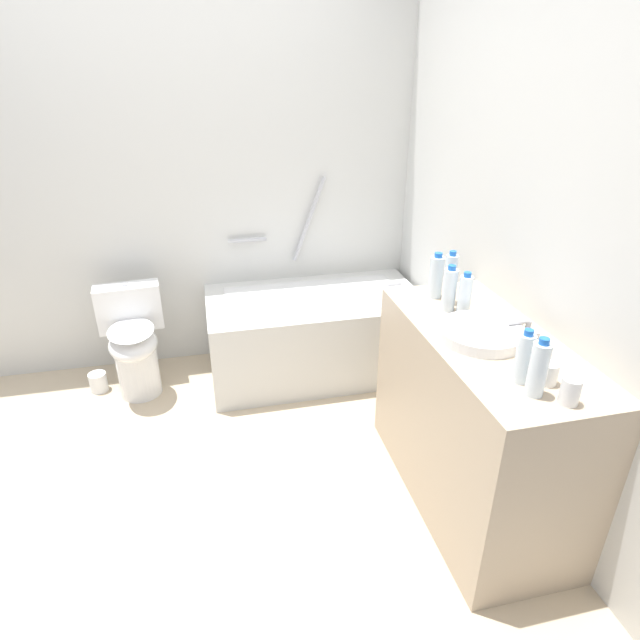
% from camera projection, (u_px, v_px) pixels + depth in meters
% --- Properties ---
extents(ground_plane, '(4.08, 4.08, 0.00)m').
position_uv_depth(ground_plane, '(200.00, 489.00, 2.61)').
color(ground_plane, '#C1AD8E').
extents(wall_back_tiled, '(3.48, 0.10, 2.40)m').
position_uv_depth(wall_back_tiled, '(176.00, 188.00, 3.32)').
color(wall_back_tiled, silver).
rests_on(wall_back_tiled, ground_plane).
extents(wall_right_mirror, '(0.10, 3.15, 2.40)m').
position_uv_depth(wall_right_mirror, '(526.00, 236.00, 2.40)').
color(wall_right_mirror, silver).
rests_on(wall_right_mirror, ground_plane).
extents(bathtub, '(1.40, 0.75, 1.25)m').
position_uv_depth(bathtub, '(315.00, 331.00, 3.51)').
color(bathtub, silver).
rests_on(bathtub, ground_plane).
extents(toilet, '(0.41, 0.53, 0.69)m').
position_uv_depth(toilet, '(134.00, 342.00, 3.25)').
color(toilet, white).
rests_on(toilet, ground_plane).
extents(vanity_counter, '(0.53, 1.19, 0.88)m').
position_uv_depth(vanity_counter, '(475.00, 420.00, 2.40)').
color(vanity_counter, tan).
rests_on(vanity_counter, ground_plane).
extents(sink_basin, '(0.36, 0.36, 0.05)m').
position_uv_depth(sink_basin, '(481.00, 333.00, 2.17)').
color(sink_basin, white).
rests_on(sink_basin, vanity_counter).
extents(sink_faucet, '(0.11, 0.15, 0.07)m').
position_uv_depth(sink_faucet, '(526.00, 327.00, 2.21)').
color(sink_faucet, '#B6B6BB').
rests_on(sink_faucet, vanity_counter).
extents(water_bottle_0, '(0.06, 0.06, 0.22)m').
position_uv_depth(water_bottle_0, '(538.00, 369.00, 1.77)').
color(water_bottle_0, silver).
rests_on(water_bottle_0, vanity_counter).
extents(water_bottle_1, '(0.07, 0.07, 0.23)m').
position_uv_depth(water_bottle_1, '(436.00, 277.00, 2.53)').
color(water_bottle_1, silver).
rests_on(water_bottle_1, vanity_counter).
extents(water_bottle_2, '(0.06, 0.06, 0.21)m').
position_uv_depth(water_bottle_2, '(524.00, 358.00, 1.85)').
color(water_bottle_2, silver).
rests_on(water_bottle_2, vanity_counter).
extents(water_bottle_3, '(0.06, 0.06, 0.20)m').
position_uv_depth(water_bottle_3, '(465.00, 295.00, 2.36)').
color(water_bottle_3, silver).
rests_on(water_bottle_3, vanity_counter).
extents(water_bottle_4, '(0.06, 0.06, 0.22)m').
position_uv_depth(water_bottle_4, '(449.00, 290.00, 2.39)').
color(water_bottle_4, silver).
rests_on(water_bottle_4, vanity_counter).
extents(water_bottle_5, '(0.06, 0.06, 0.26)m').
position_uv_depth(water_bottle_5, '(450.00, 279.00, 2.46)').
color(water_bottle_5, silver).
rests_on(water_bottle_5, vanity_counter).
extents(drinking_glass_0, '(0.07, 0.07, 0.10)m').
position_uv_depth(drinking_glass_0, '(570.00, 391.00, 1.75)').
color(drinking_glass_0, white).
rests_on(drinking_glass_0, vanity_counter).
extents(drinking_glass_1, '(0.08, 0.08, 0.08)m').
position_uv_depth(drinking_glass_1, '(526.00, 359.00, 1.95)').
color(drinking_glass_1, white).
rests_on(drinking_glass_1, vanity_counter).
extents(drinking_glass_2, '(0.07, 0.07, 0.08)m').
position_uv_depth(drinking_glass_2, '(548.00, 373.00, 1.86)').
color(drinking_glass_2, white).
rests_on(drinking_glass_2, vanity_counter).
extents(toilet_paper_roll, '(0.11, 0.11, 0.13)m').
position_uv_depth(toilet_paper_roll, '(98.00, 382.00, 3.37)').
color(toilet_paper_roll, white).
rests_on(toilet_paper_roll, ground_plane).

